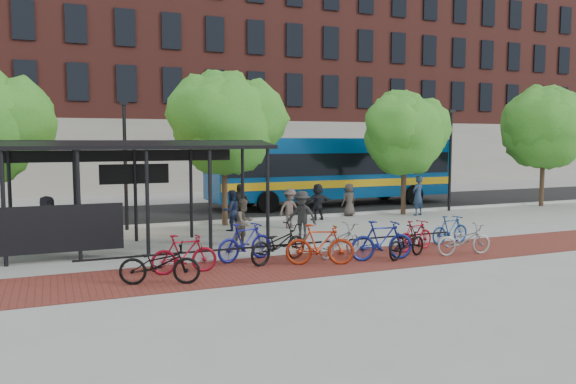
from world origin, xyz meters
name	(u,v)px	position (x,y,z in m)	size (l,w,h in m)	color
ground	(323,232)	(0.00, 0.00, 0.00)	(160.00, 160.00, 0.00)	#9E9E99
asphalt_street	(255,209)	(0.00, 8.00, 0.01)	(160.00, 8.00, 0.01)	black
curb	(284,218)	(0.00, 4.00, 0.06)	(160.00, 0.25, 0.12)	#B7B7B2
brick_strip	(337,262)	(-2.00, -5.00, 0.00)	(24.00, 3.00, 0.01)	maroon
bike_rack_rail	(285,260)	(-3.30, -4.10, 0.00)	(12.00, 0.05, 0.95)	black
building_brick	(294,66)	(10.00, 26.00, 10.00)	(55.00, 14.00, 20.00)	maroon
bus_shelter	(104,159)	(-8.13, -0.48, 3.00)	(10.60, 3.07, 3.60)	black
tree_b	(226,120)	(-2.90, 3.35, 4.46)	(5.15, 4.20, 6.47)	#382619
tree_c	(406,131)	(6.09, 3.35, 4.05)	(4.66, 3.80, 5.92)	#382619
tree_d	(545,124)	(15.10, 3.35, 4.47)	(5.39, 4.40, 6.55)	#382619
lamp_post_left	(125,162)	(-7.00, 3.60, 2.75)	(0.35, 0.20, 5.12)	black
lamp_post_right	(450,157)	(9.00, 3.60, 2.75)	(0.35, 0.20, 5.12)	black
bus	(332,167)	(4.48, 7.94, 2.13)	(13.77, 3.46, 3.70)	navy
bike_0	(160,264)	(-7.30, -5.59, 0.53)	(0.70, 2.00, 1.05)	black
bike_1	(184,254)	(-6.50, -4.71, 0.54)	(0.51, 1.79, 1.08)	maroon
bike_3	(245,242)	(-4.46, -3.80, 0.58)	(0.54, 1.91, 1.15)	navy
bike_4	(278,244)	(-3.65, -4.42, 0.57)	(0.75, 2.15, 1.13)	black
bike_5	(320,245)	(-2.66, -5.18, 0.60)	(0.56, 1.99, 1.20)	maroon
bike_6	(340,240)	(-1.57, -4.35, 0.51)	(0.67, 1.93, 1.01)	#98989A
bike_7	(382,240)	(-0.67, -5.32, 0.60)	(0.57, 2.01, 1.21)	navy
bike_8	(407,243)	(0.20, -5.34, 0.48)	(0.63, 1.81, 0.95)	black
bike_9	(415,235)	(1.15, -4.45, 0.50)	(0.47, 1.67, 1.00)	maroon
bike_10	(464,240)	(2.13, -5.65, 0.49)	(0.65, 1.87, 0.98)	gray
bike_11	(450,229)	(3.02, -3.87, 0.49)	(0.46, 1.64, 0.99)	navy
pedestrian_0	(47,222)	(-9.90, 0.58, 0.88)	(0.86, 0.56, 1.76)	black
pedestrian_2	(231,210)	(-3.19, 1.75, 0.81)	(0.79, 0.61, 1.62)	#1B243F
pedestrian_3	(290,208)	(-0.78, 1.44, 0.81)	(1.05, 0.60, 1.63)	brown
pedestrian_4	(239,203)	(-2.19, 3.80, 0.85)	(0.99, 0.41, 1.70)	#2B2B2B
pedestrian_5	(318,202)	(1.32, 3.18, 0.83)	(1.53, 0.49, 1.65)	black
pedestrian_6	(349,200)	(3.28, 3.80, 0.77)	(0.76, 0.49, 1.55)	#403833
pedestrian_7	(418,196)	(6.41, 2.70, 0.95)	(0.70, 0.46, 1.91)	#20314B
pedestrian_8	(244,222)	(-3.73, -1.50, 0.81)	(0.79, 0.61, 1.62)	#50483B
pedestrian_9	(302,215)	(-1.42, -1.16, 0.89)	(1.14, 0.66, 1.77)	#262626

